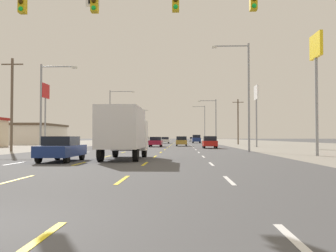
{
  "coord_description": "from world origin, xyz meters",
  "views": [
    {
      "loc": [
        3.72,
        -5.38,
        1.41
      ],
      "look_at": [
        0.72,
        74.78,
        3.8
      ],
      "focal_mm": 40.34,
      "sensor_mm": 36.0,
      "label": 1
    }
  ],
  "objects_px": {
    "sedan_inner_left_nearest": "(62,149)",
    "hatchback_inner_right_far": "(182,141)",
    "box_truck_center_turn_near": "(124,131)",
    "pole_sign_right_row_1": "(256,99)",
    "streetlight_right_row_1": "(214,118)",
    "pole_sign_right_row_0": "(316,62)",
    "pole_sign_left_row_1": "(45,98)",
    "sedan_center_turn_midfar": "(156,142)",
    "hatchback_far_right_mid": "(210,142)",
    "suv_far_right_farthest": "(196,139)",
    "streetlight_left_row_0": "(45,101)",
    "sedan_far_right_distant_b": "(192,139)",
    "streetlight_left_row_1": "(112,113)",
    "streetlight_right_row_0": "(245,90)",
    "sedan_center_turn_farther": "(165,140)",
    "hatchback_far_left_distant_a": "(146,139)",
    "streetlight_left_row_2": "(135,123)",
    "streetlight_right_row_2": "(204,121)"
  },
  "relations": [
    {
      "from": "hatchback_inner_right_far",
      "to": "sedan_far_right_distant_b",
      "type": "height_order",
      "value": "hatchback_inner_right_far"
    },
    {
      "from": "sedan_inner_left_nearest",
      "to": "hatchback_inner_right_far",
      "type": "relative_size",
      "value": 1.15
    },
    {
      "from": "sedan_inner_left_nearest",
      "to": "streetlight_right_row_1",
      "type": "relative_size",
      "value": 0.52
    },
    {
      "from": "suv_far_right_farthest",
      "to": "hatchback_far_left_distant_a",
      "type": "height_order",
      "value": "suv_far_right_farthest"
    },
    {
      "from": "sedan_inner_left_nearest",
      "to": "pole_sign_right_row_0",
      "type": "bearing_deg",
      "value": 23.12
    },
    {
      "from": "pole_sign_right_row_0",
      "to": "sedan_center_turn_farther",
      "type": "bearing_deg",
      "value": 104.1
    },
    {
      "from": "box_truck_center_turn_near",
      "to": "pole_sign_right_row_0",
      "type": "xyz_separation_m",
      "value": [
        13.97,
        5.12,
        5.35
      ]
    },
    {
      "from": "box_truck_center_turn_near",
      "to": "hatchback_far_left_distant_a",
      "type": "height_order",
      "value": "box_truck_center_turn_near"
    },
    {
      "from": "sedan_inner_left_nearest",
      "to": "pole_sign_left_row_1",
      "type": "bearing_deg",
      "value": 111.88
    },
    {
      "from": "sedan_inner_left_nearest",
      "to": "pole_sign_left_row_1",
      "type": "relative_size",
      "value": 0.51
    },
    {
      "from": "sedan_far_right_distant_b",
      "to": "hatchback_far_right_mid",
      "type": "bearing_deg",
      "value": -89.86
    },
    {
      "from": "hatchback_far_left_distant_a",
      "to": "pole_sign_right_row_1",
      "type": "bearing_deg",
      "value": -69.76
    },
    {
      "from": "streetlight_left_row_0",
      "to": "sedan_center_turn_midfar",
      "type": "bearing_deg",
      "value": 63.18
    },
    {
      "from": "sedan_center_turn_midfar",
      "to": "streetlight_left_row_0",
      "type": "height_order",
      "value": "streetlight_left_row_0"
    },
    {
      "from": "sedan_inner_left_nearest",
      "to": "streetlight_left_row_2",
      "type": "distance_m",
      "value": 85.9
    },
    {
      "from": "sedan_far_right_distant_b",
      "to": "streetlight_left_row_0",
      "type": "relative_size",
      "value": 0.52
    },
    {
      "from": "hatchback_far_right_mid",
      "to": "suv_far_right_farthest",
      "type": "bearing_deg",
      "value": 90.1
    },
    {
      "from": "box_truck_center_turn_near",
      "to": "pole_sign_right_row_1",
      "type": "xyz_separation_m",
      "value": [
        14.28,
        29.96,
        4.97
      ]
    },
    {
      "from": "streetlight_left_row_1",
      "to": "sedan_center_turn_midfar",
      "type": "bearing_deg",
      "value": -59.94
    },
    {
      "from": "hatchback_inner_right_far",
      "to": "pole_sign_left_row_1",
      "type": "bearing_deg",
      "value": -156.43
    },
    {
      "from": "pole_sign_left_row_1",
      "to": "pole_sign_right_row_1",
      "type": "distance_m",
      "value": 29.62
    },
    {
      "from": "pole_sign_right_row_1",
      "to": "sedan_center_turn_farther",
      "type": "bearing_deg",
      "value": 114.77
    },
    {
      "from": "sedan_center_turn_midfar",
      "to": "pole_sign_left_row_1",
      "type": "distance_m",
      "value": 16.76
    },
    {
      "from": "sedan_inner_left_nearest",
      "to": "sedan_center_turn_farther",
      "type": "relative_size",
      "value": 1.0
    },
    {
      "from": "pole_sign_right_row_0",
      "to": "streetlight_left_row_2",
      "type": "relative_size",
      "value": 0.99
    },
    {
      "from": "box_truck_center_turn_near",
      "to": "streetlight_right_row_0",
      "type": "distance_m",
      "value": 16.45
    },
    {
      "from": "streetlight_left_row_0",
      "to": "streetlight_right_row_2",
      "type": "bearing_deg",
      "value": 74.52
    },
    {
      "from": "box_truck_center_turn_near",
      "to": "streetlight_left_row_0",
      "type": "xyz_separation_m",
      "value": [
        -9.77,
        12.53,
        3.16
      ]
    },
    {
      "from": "sedan_center_turn_farther",
      "to": "hatchback_far_left_distant_a",
      "type": "bearing_deg",
      "value": 104.61
    },
    {
      "from": "sedan_center_turn_midfar",
      "to": "suv_far_right_farthest",
      "type": "xyz_separation_m",
      "value": [
        7.32,
        35.47,
        0.27
      ]
    },
    {
      "from": "pole_sign_right_row_1",
      "to": "streetlight_right_row_0",
      "type": "distance_m",
      "value": 18.01
    },
    {
      "from": "pole_sign_left_row_1",
      "to": "pole_sign_right_row_0",
      "type": "height_order",
      "value": "pole_sign_right_row_0"
    },
    {
      "from": "sedan_center_turn_midfar",
      "to": "hatchback_inner_right_far",
      "type": "bearing_deg",
      "value": 48.17
    },
    {
      "from": "hatchback_far_right_mid",
      "to": "streetlight_left_row_0",
      "type": "bearing_deg",
      "value": -145.64
    },
    {
      "from": "sedan_inner_left_nearest",
      "to": "sedan_far_right_distant_b",
      "type": "relative_size",
      "value": 1.0
    },
    {
      "from": "sedan_inner_left_nearest",
      "to": "hatchback_far_right_mid",
      "type": "distance_m",
      "value": 28.41
    },
    {
      "from": "pole_sign_right_row_1",
      "to": "streetlight_left_row_1",
      "type": "relative_size",
      "value": 0.84
    },
    {
      "from": "suv_far_right_farthest",
      "to": "pole_sign_right_row_1",
      "type": "relative_size",
      "value": 0.56
    },
    {
      "from": "streetlight_left_row_0",
      "to": "streetlight_right_row_0",
      "type": "distance_m",
      "value": 19.62
    },
    {
      "from": "box_truck_center_turn_near",
      "to": "streetlight_left_row_0",
      "type": "relative_size",
      "value": 0.84
    },
    {
      "from": "sedan_inner_left_nearest",
      "to": "hatchback_far_left_distant_a",
      "type": "distance_m",
      "value": 90.23
    },
    {
      "from": "hatchback_inner_right_far",
      "to": "sedan_far_right_distant_b",
      "type": "relative_size",
      "value": 0.87
    },
    {
      "from": "streetlight_right_row_1",
      "to": "box_truck_center_turn_near",
      "type": "bearing_deg",
      "value": -101.55
    },
    {
      "from": "box_truck_center_turn_near",
      "to": "pole_sign_right_row_0",
      "type": "distance_m",
      "value": 15.81
    },
    {
      "from": "streetlight_left_row_0",
      "to": "hatchback_far_left_distant_a",
      "type": "bearing_deg",
      "value": 87.95
    },
    {
      "from": "sedan_far_right_distant_b",
      "to": "sedan_center_turn_midfar",
      "type": "bearing_deg",
      "value": -96.07
    },
    {
      "from": "streetlight_right_row_2",
      "to": "streetlight_right_row_1",
      "type": "bearing_deg",
      "value": -90.05
    },
    {
      "from": "box_truck_center_turn_near",
      "to": "sedan_far_right_distant_b",
      "type": "height_order",
      "value": "box_truck_center_turn_near"
    },
    {
      "from": "sedan_center_turn_midfar",
      "to": "box_truck_center_turn_near",
      "type": "bearing_deg",
      "value": -89.69
    },
    {
      "from": "hatchback_far_left_distant_a",
      "to": "pole_sign_right_row_1",
      "type": "relative_size",
      "value": 0.44
    }
  ]
}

